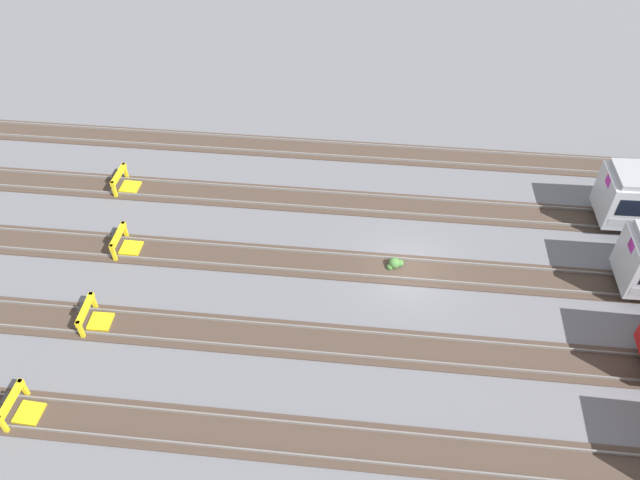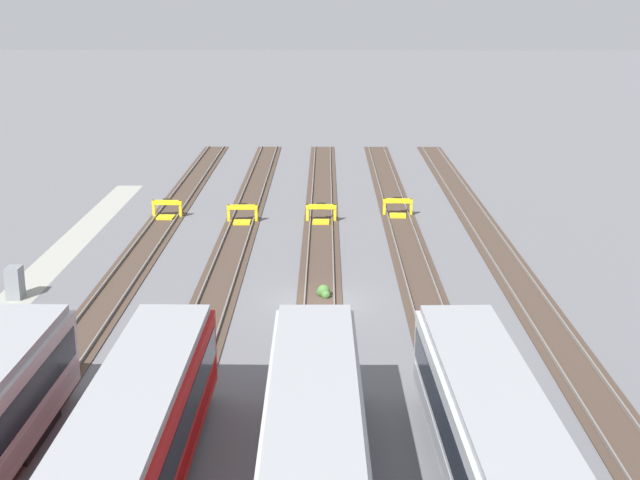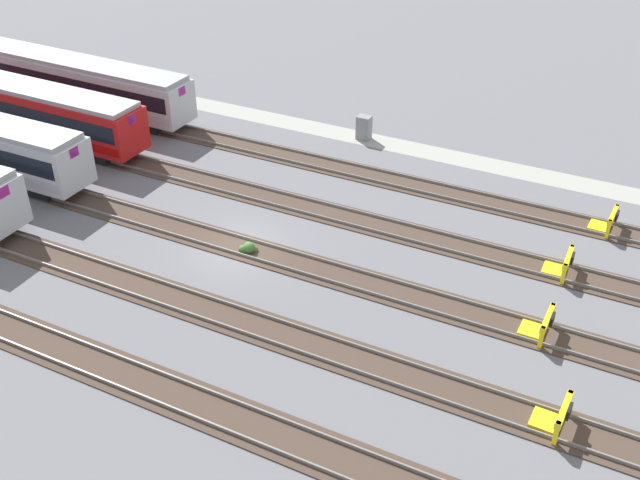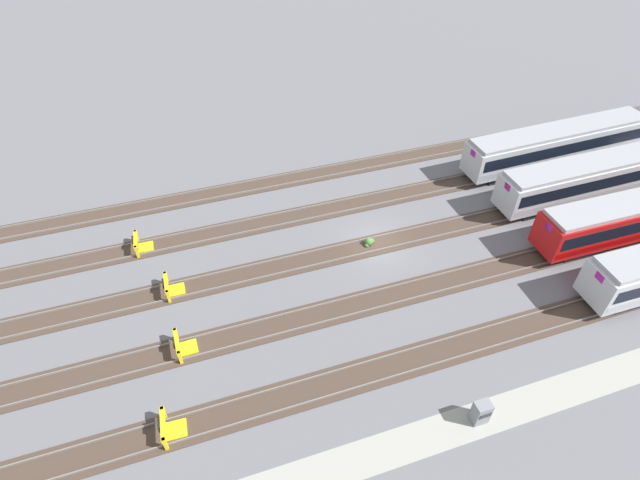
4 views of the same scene
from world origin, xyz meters
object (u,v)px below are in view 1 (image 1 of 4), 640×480
Objects in this scene: bumper_stop_near_inner_track at (92,316)px; bumper_stop_nearest_track at (19,407)px; bumper_stop_middle_track at (124,242)px; bumper_stop_far_inner_track at (124,181)px; weed_clump at (395,264)px.

bumper_stop_nearest_track is at bearing -104.15° from bumper_stop_near_inner_track.
bumper_stop_near_inner_track and bumper_stop_middle_track have the same top height.
bumper_stop_near_inner_track and bumper_stop_far_inner_track have the same top height.
bumper_stop_near_inner_track is at bearing -88.36° from bumper_stop_middle_track.
bumper_stop_nearest_track reaches higher than weed_clump.
bumper_stop_far_inner_track is at bearing 163.40° from weed_clump.
bumper_stop_near_inner_track is 2.18× the size of weed_clump.
weed_clump is (14.66, 5.35, -0.27)m from bumper_stop_near_inner_track.
bumper_stop_nearest_track is 1.00× the size of bumper_stop_near_inner_track.
bumper_stop_middle_track is 2.18× the size of weed_clump.
bumper_stop_far_inner_track is (-0.59, 15.45, 0.00)m from bumper_stop_nearest_track.
bumper_stop_nearest_track is 2.18× the size of weed_clump.
bumper_stop_middle_track is 14.81m from weed_clump.
bumper_stop_nearest_track and bumper_stop_near_inner_track have the same top height.
weed_clump is at bearing -16.60° from bumper_stop_far_inner_track.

